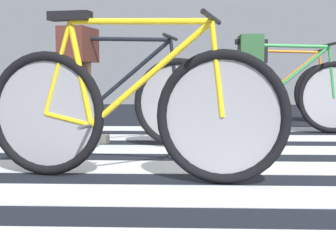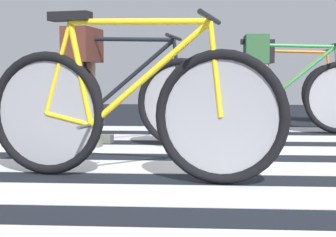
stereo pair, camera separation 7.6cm
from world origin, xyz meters
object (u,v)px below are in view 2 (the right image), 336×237
object	(u,v)px
cyclist_2_of_4	(83,70)
bicycle_3_of_4	(287,95)
bicycle_1_of_4	(129,110)
cyclist_4_of_4	(263,69)
bicycle_2_of_4	(120,99)
cyclist_3_of_4	(256,70)
bicycle_4_of_4	(288,91)

from	to	relation	value
cyclist_2_of_4	bicycle_3_of_4	bearing A→B (deg)	35.57
bicycle_1_of_4	cyclist_4_of_4	bearing A→B (deg)	83.44
cyclist_2_of_4	cyclist_4_of_4	world-z (taller)	cyclist_4_of_4
bicycle_2_of_4	bicycle_3_of_4	world-z (taller)	same
cyclist_2_of_4	cyclist_4_of_4	size ratio (longest dim) A/B	0.96
cyclist_4_of_4	bicycle_1_of_4	bearing A→B (deg)	-108.65
cyclist_2_of_4	bicycle_3_of_4	xyz separation A→B (m)	(1.83, 0.93, -0.24)
bicycle_3_of_4	cyclist_4_of_4	world-z (taller)	cyclist_4_of_4
cyclist_3_of_4	cyclist_4_of_4	size ratio (longest dim) A/B	0.97
cyclist_3_of_4	cyclist_4_of_4	distance (m)	1.24
bicycle_1_of_4	cyclist_3_of_4	xyz separation A→B (m)	(0.94, 2.31, 0.24)
cyclist_4_of_4	cyclist_3_of_4	bearing A→B (deg)	-100.64
bicycle_2_of_4	bicycle_1_of_4	bearing A→B (deg)	-70.08
cyclist_3_of_4	bicycle_4_of_4	bearing A→B (deg)	67.11
cyclist_3_of_4	cyclist_4_of_4	xyz separation A→B (m)	(0.22, 1.22, 0.02)
bicycle_4_of_4	bicycle_2_of_4	bearing A→B (deg)	-128.73
bicycle_4_of_4	cyclist_4_of_4	bearing A→B (deg)	-180.00
bicycle_1_of_4	bicycle_4_of_4	xyz separation A→B (m)	(1.47, 3.54, 0.00)
cyclist_3_of_4	bicycle_4_of_4	world-z (taller)	cyclist_3_of_4
bicycle_2_of_4	cyclist_4_of_4	bearing A→B (deg)	65.66
bicycle_2_of_4	bicycle_4_of_4	world-z (taller)	same
bicycle_2_of_4	bicycle_4_of_4	distance (m)	2.81
bicycle_1_of_4	cyclist_4_of_4	xyz separation A→B (m)	(1.16, 3.54, 0.26)
cyclist_2_of_4	bicycle_4_of_4	size ratio (longest dim) A/B	0.56
bicycle_2_of_4	cyclist_2_of_4	world-z (taller)	cyclist_2_of_4
bicycle_4_of_4	bicycle_1_of_4	bearing A→B (deg)	-113.05
bicycle_1_of_4	cyclist_2_of_4	world-z (taller)	cyclist_2_of_4
cyclist_4_of_4	cyclist_2_of_4	bearing A→B (deg)	-129.30
bicycle_3_of_4	cyclist_4_of_4	size ratio (longest dim) A/B	1.73
bicycle_1_of_4	cyclist_4_of_4	world-z (taller)	cyclist_4_of_4
bicycle_3_of_4	bicycle_4_of_4	world-z (taller)	same
bicycle_4_of_4	cyclist_2_of_4	bearing A→B (deg)	-133.93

